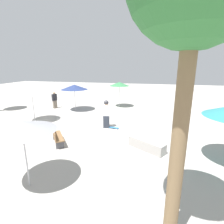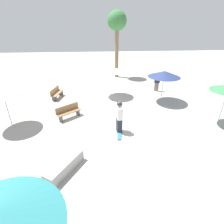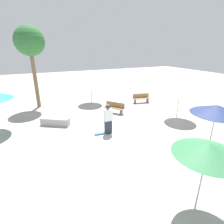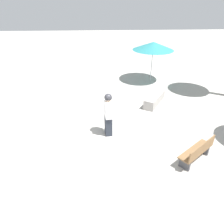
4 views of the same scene
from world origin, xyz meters
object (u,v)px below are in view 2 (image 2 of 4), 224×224
bench_far (69,112)px  skater_main (119,116)px  skateboard (119,135)px  concrete_ledge (65,166)px  bystander_watching (157,82)px  shade_umbrella_navy (164,74)px  palm_tree_right (117,24)px  bench_near (57,93)px  shade_umbrella_grey (2,92)px  shade_umbrella_white (111,69)px

bench_far → skater_main: bearing=110.5°
skateboard → concrete_ledge: 3.44m
bench_far → bystander_watching: bearing=174.0°
shade_umbrella_navy → bystander_watching: bearing=-8.7°
palm_tree_right → shade_umbrella_navy: bearing=-159.3°
skater_main → bystander_watching: size_ratio=1.14×
skateboard → bystander_watching: bearing=156.3°
concrete_ledge → bench_far: bearing=5.6°
bench_near → skateboard: bearing=49.5°
shade_umbrella_grey → bench_near: bearing=-22.5°
bench_far → shade_umbrella_white: 5.04m
skateboard → shade_umbrella_white: bearing=-172.2°
shade_umbrella_grey → palm_tree_right: (10.25, -7.30, 3.22)m
concrete_ledge → shade_umbrella_navy: (6.78, -6.37, 1.91)m
skater_main → bystander_watching: 7.57m
bench_near → bystander_watching: bystander_watching is taller
skater_main → shade_umbrella_navy: size_ratio=0.78×
skater_main → palm_tree_right: 12.15m
bench_far → palm_tree_right: 11.40m
palm_tree_right → bystander_watching: bearing=-148.0°
concrete_ledge → palm_tree_right: bearing=-14.5°
bystander_watching → concrete_ledge: bearing=-97.6°
concrete_ledge → palm_tree_right: palm_tree_right is taller
shade_umbrella_navy → shade_umbrella_white: bearing=68.8°
concrete_ledge → bench_far: (4.64, 0.45, 0.17)m
skater_main → bystander_watching: bearing=139.9°
skateboard → concrete_ledge: (-2.31, 2.54, 0.19)m
shade_umbrella_white → palm_tree_right: (5.80, -1.07, 3.16)m
shade_umbrella_grey → bystander_watching: bearing=-63.0°
bench_far → shade_umbrella_navy: (2.14, -6.82, 1.74)m
concrete_ledge → bench_far: bench_far is taller
bench_far → shade_umbrella_grey: bearing=-23.4°
concrete_ledge → shade_umbrella_grey: shade_umbrella_grey is taller
shade_umbrella_white → palm_tree_right: palm_tree_right is taller
skater_main → shade_umbrella_white: shade_umbrella_white is taller
skater_main → skateboard: skater_main is taller
skater_main → palm_tree_right: (11.29, -1.04, 4.38)m
skateboard → skater_main: bearing=-177.2°
shade_umbrella_navy → palm_tree_right: bearing=20.7°
palm_tree_right → bench_near: bearing=137.2°
bench_far → bystander_watching: 8.46m
skater_main → bench_far: skater_main is taller
skater_main → concrete_ledge: size_ratio=0.98×
skater_main → bystander_watching: skater_main is taller
skateboard → shade_umbrella_grey: 6.73m
concrete_ledge → bench_near: size_ratio=1.14×
bench_near → shade_umbrella_navy: size_ratio=0.69×
bench_far → bystander_watching: (4.47, -7.18, 0.39)m
shade_umbrella_white → bench_far: bearing=140.2°
bystander_watching → shade_umbrella_grey: bearing=-124.2°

